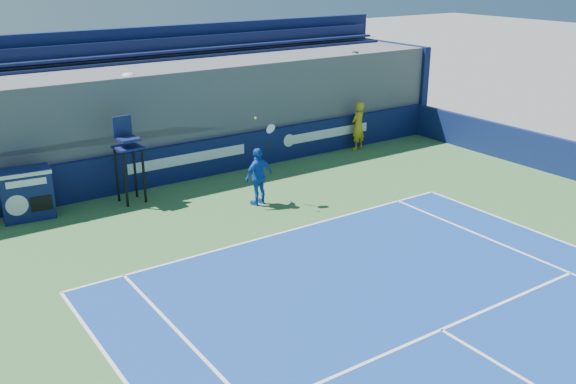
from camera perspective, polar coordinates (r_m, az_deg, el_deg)
ball_person at (r=23.55m, az=6.25°, el=5.87°), size 0.74×0.59×1.76m
back_hoarding at (r=20.41m, az=-8.91°, el=2.70°), size 20.40×0.21×1.20m
match_clock at (r=18.39m, az=-22.23°, el=-0.05°), size 1.39×0.86×1.40m
umpire_chair at (r=18.55m, az=-14.06°, el=3.58°), size 0.75×0.75×2.48m
tennis_player at (r=18.02m, az=-2.62°, el=1.41°), size 1.03×0.58×2.57m
stadium_seating at (r=21.90m, az=-11.48°, el=7.06°), size 21.00×4.05×4.40m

